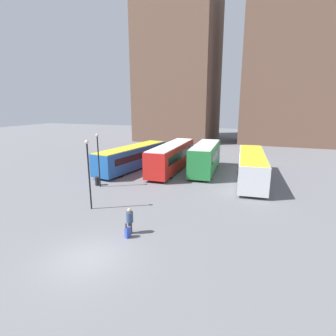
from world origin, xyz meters
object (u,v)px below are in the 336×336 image
trash_bin (98,181)px  bus_3 (251,166)px  lamp_post_0 (89,169)px  bus_0 (133,157)px  suitcase (128,232)px  lamp_post_1 (98,156)px  bus_1 (172,156)px  bus_2 (205,157)px  traveler (130,219)px

trash_bin → bus_3: bearing=26.8°
lamp_post_0 → bus_0: bearing=103.5°
suitcase → lamp_post_1: bearing=58.7°
bus_3 → suitcase: 16.59m
bus_1 → lamp_post_0: (-1.69, -13.76, 1.41)m
bus_2 → lamp_post_0: 15.31m
trash_bin → lamp_post_0: bearing=-59.4°
lamp_post_0 → lamp_post_1: (-2.60, 4.93, -0.07)m
bus_0 → trash_bin: (-0.09, -7.38, -1.11)m
traveler → lamp_post_0: 5.70m
bus_1 → lamp_post_1: lamp_post_1 is taller
bus_3 → suitcase: bearing=153.3°
lamp_post_1 → trash_bin: size_ratio=6.05×
bus_2 → suitcase: size_ratio=9.87×
lamp_post_0 → lamp_post_1: lamp_post_0 is taller
lamp_post_1 → suitcase: bearing=-46.9°
bus_2 → lamp_post_1: lamp_post_1 is taller
trash_bin → suitcase: bearing=-46.2°
bus_1 → trash_bin: bus_1 is taller
bus_2 → suitcase: 17.22m
bus_3 → trash_bin: 15.79m
suitcase → lamp_post_1: size_ratio=0.18×
bus_3 → trash_bin: (-14.05, -7.10, -1.15)m
bus_3 → lamp_post_0: size_ratio=2.30×
lamp_post_0 → trash_bin: size_ratio=6.21×
bus_0 → bus_3: (13.96, -0.27, 0.05)m
traveler → trash_bin: (-7.80, 7.75, -0.56)m
trash_bin → bus_2: bearing=45.3°
bus_1 → trash_bin: 9.83m
bus_2 → trash_bin: bearing=131.4°
lamp_post_0 → bus_3: bearing=48.6°
traveler → bus_1: bearing=26.0°
lamp_post_1 → trash_bin: (-0.52, 0.35, -2.64)m
bus_0 → lamp_post_1: lamp_post_1 is taller
bus_2 → trash_bin: 12.57m
traveler → lamp_post_0: (-4.67, 2.47, 2.15)m
bus_1 → bus_3: bearing=-100.2°
lamp_post_1 → traveler: bearing=-45.5°
traveler → trash_bin: 11.01m
bus_1 → bus_3: bus_1 is taller
bus_1 → bus_3: 9.34m
bus_1 → traveler: size_ratio=7.30×
trash_bin → lamp_post_1: bearing=-34.1°
bus_1 → bus_3: size_ratio=1.00×
bus_3 → suitcase: (-6.14, -15.36, -1.24)m
bus_0 → trash_bin: 7.46m
trash_bin → bus_1: bearing=60.4°
bus_2 → suitcase: (-0.88, -17.13, -1.46)m
bus_1 → bus_2: 4.00m
bus_3 → trash_bin: size_ratio=14.32×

